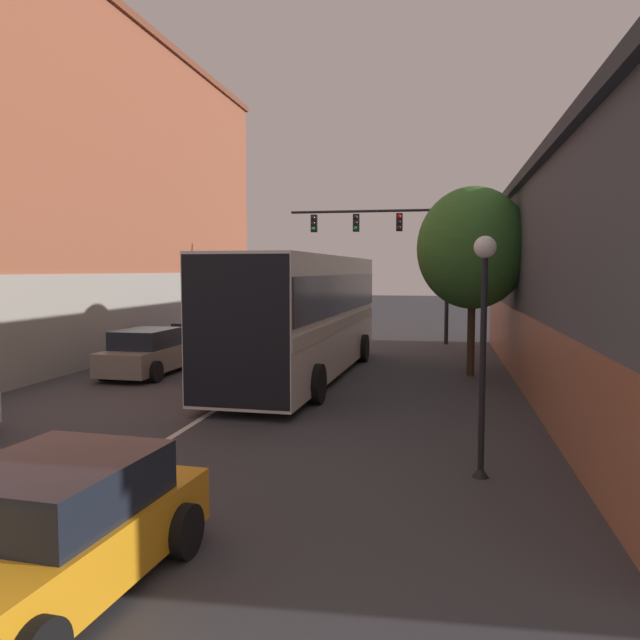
{
  "coord_description": "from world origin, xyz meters",
  "views": [
    {
      "loc": [
        5.24,
        -2.84,
        3.31
      ],
      "look_at": [
        1.92,
        14.17,
        1.93
      ],
      "focal_mm": 35.0,
      "sensor_mm": 36.0,
      "label": 1
    }
  ],
  "objects_px": {
    "hatchback_foreground": "(46,535)",
    "parked_car_left_near": "(149,353)",
    "street_lamp": "(484,327)",
    "bus": "(303,310)",
    "traffic_signal_gantry": "(394,240)",
    "parked_car_left_far": "(205,338)",
    "street_tree_near": "(473,248)"
  },
  "relations": [
    {
      "from": "hatchback_foreground",
      "to": "street_lamp",
      "type": "height_order",
      "value": "street_lamp"
    },
    {
      "from": "hatchback_foreground",
      "to": "traffic_signal_gantry",
      "type": "relative_size",
      "value": 0.56
    },
    {
      "from": "parked_car_left_far",
      "to": "traffic_signal_gantry",
      "type": "relative_size",
      "value": 0.59
    },
    {
      "from": "parked_car_left_far",
      "to": "street_lamp",
      "type": "distance_m",
      "value": 16.9
    },
    {
      "from": "traffic_signal_gantry",
      "to": "bus",
      "type": "bearing_deg",
      "value": -101.75
    },
    {
      "from": "traffic_signal_gantry",
      "to": "street_lamp",
      "type": "distance_m",
      "value": 18.68
    },
    {
      "from": "street_tree_near",
      "to": "street_lamp",
      "type": "bearing_deg",
      "value": -91.57
    },
    {
      "from": "traffic_signal_gantry",
      "to": "street_tree_near",
      "type": "height_order",
      "value": "traffic_signal_gantry"
    },
    {
      "from": "bus",
      "to": "hatchback_foreground",
      "type": "height_order",
      "value": "bus"
    },
    {
      "from": "parked_car_left_far",
      "to": "street_tree_near",
      "type": "distance_m",
      "value": 11.38
    },
    {
      "from": "parked_car_left_far",
      "to": "traffic_signal_gantry",
      "type": "bearing_deg",
      "value": -51.88
    },
    {
      "from": "hatchback_foreground",
      "to": "parked_car_left_near",
      "type": "height_order",
      "value": "parked_car_left_near"
    },
    {
      "from": "bus",
      "to": "hatchback_foreground",
      "type": "xyz_separation_m",
      "value": [
        0.29,
        -13.26,
        -1.44
      ]
    },
    {
      "from": "parked_car_left_near",
      "to": "street_tree_near",
      "type": "height_order",
      "value": "street_tree_near"
    },
    {
      "from": "parked_car_left_near",
      "to": "street_tree_near",
      "type": "bearing_deg",
      "value": -78.3
    },
    {
      "from": "hatchback_foreground",
      "to": "street_lamp",
      "type": "xyz_separation_m",
      "value": [
        4.54,
        4.63,
        1.77
      ]
    },
    {
      "from": "parked_car_left_near",
      "to": "traffic_signal_gantry",
      "type": "distance_m",
      "value": 12.95
    },
    {
      "from": "hatchback_foreground",
      "to": "parked_car_left_far",
      "type": "height_order",
      "value": "hatchback_foreground"
    },
    {
      "from": "parked_car_left_near",
      "to": "parked_car_left_far",
      "type": "xyz_separation_m",
      "value": [
        -0.22,
        5.35,
        -0.09
      ]
    },
    {
      "from": "street_tree_near",
      "to": "parked_car_left_near",
      "type": "bearing_deg",
      "value": -169.71
    },
    {
      "from": "traffic_signal_gantry",
      "to": "street_lamp",
      "type": "bearing_deg",
      "value": -81.26
    },
    {
      "from": "hatchback_foreground",
      "to": "parked_car_left_near",
      "type": "bearing_deg",
      "value": 26.15
    },
    {
      "from": "parked_car_left_near",
      "to": "traffic_signal_gantry",
      "type": "bearing_deg",
      "value": -32.98
    },
    {
      "from": "bus",
      "to": "parked_car_left_far",
      "type": "xyz_separation_m",
      "value": [
        -5.16,
        4.88,
        -1.48
      ]
    },
    {
      "from": "hatchback_foreground",
      "to": "traffic_signal_gantry",
      "type": "xyz_separation_m",
      "value": [
        1.73,
        22.96,
        4.02
      ]
    },
    {
      "from": "bus",
      "to": "traffic_signal_gantry",
      "type": "bearing_deg",
      "value": -9.69
    },
    {
      "from": "parked_car_left_far",
      "to": "hatchback_foreground",
      "type": "bearing_deg",
      "value": -159.04
    },
    {
      "from": "bus",
      "to": "traffic_signal_gantry",
      "type": "relative_size",
      "value": 1.64
    },
    {
      "from": "hatchback_foreground",
      "to": "parked_car_left_far",
      "type": "relative_size",
      "value": 0.95
    },
    {
      "from": "hatchback_foreground",
      "to": "street_lamp",
      "type": "relative_size",
      "value": 1.06
    },
    {
      "from": "street_tree_near",
      "to": "parked_car_left_far",
      "type": "bearing_deg",
      "value": 161.08
    },
    {
      "from": "bus",
      "to": "traffic_signal_gantry",
      "type": "xyz_separation_m",
      "value": [
        2.02,
        9.7,
        2.57
      ]
    }
  ]
}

